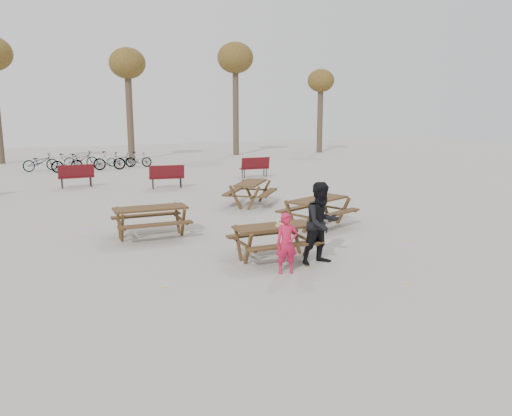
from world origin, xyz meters
name	(u,v)px	position (x,y,z in m)	size (l,w,h in m)	color
ground	(273,258)	(0.00, 0.00, 0.00)	(80.00, 80.00, 0.00)	gray
main_picnic_table	(273,234)	(0.00, 0.00, 0.59)	(1.80, 1.45, 0.78)	#3B2515
food_tray	(280,226)	(0.10, -0.14, 0.79)	(0.18, 0.11, 0.04)	silver
bread_roll	(280,224)	(0.10, -0.14, 0.83)	(0.14, 0.06, 0.05)	tan
soda_bottle	(278,223)	(0.05, -0.12, 0.85)	(0.07, 0.07, 0.17)	silver
child	(287,243)	(-0.20, -1.07, 0.64)	(0.47, 0.31, 1.28)	#BB173C
adult	(322,223)	(0.81, -0.77, 0.91)	(0.89, 0.69, 1.83)	black
picnic_table_east	(318,213)	(2.52, 2.31, 0.42)	(1.96, 1.58, 0.85)	#3B2515
picnic_table_north	(151,222)	(-2.17, 3.06, 0.41)	(1.91, 1.54, 0.82)	#3B2515
picnic_table_far	(251,194)	(2.06, 6.22, 0.42)	(1.93, 1.56, 0.83)	#3B2515
park_bench_row	(127,175)	(-1.26, 12.45, 0.52)	(13.88, 2.42, 1.03)	#5A1217
bicycle_row	(86,161)	(-2.32, 20.18, 0.49)	(7.21, 2.67, 1.06)	black
tree_row	(124,67)	(0.90, 25.15, 6.19)	(32.17, 3.52, 8.26)	#382B21
fallen_leaves	(251,232)	(0.50, 2.50, 0.00)	(11.00, 11.00, 0.01)	gold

